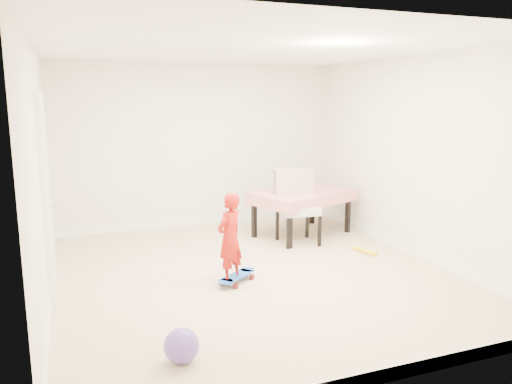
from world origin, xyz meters
name	(u,v)px	position (x,y,z in m)	size (l,w,h in m)	color
ground	(254,274)	(0.00, 0.00, 0.00)	(5.00, 5.00, 0.00)	#C6AF89
ceiling	(254,49)	(0.00, 0.00, 2.58)	(4.50, 5.00, 0.04)	white
wall_back	(199,146)	(0.00, 2.48, 1.30)	(4.50, 0.04, 2.60)	silver
wall_front	(382,211)	(0.00, -2.48, 1.30)	(4.50, 0.04, 2.60)	silver
wall_left	(42,176)	(-2.23, 0.00, 1.30)	(0.04, 5.00, 2.60)	silver
wall_right	(415,157)	(2.23, 0.00, 1.30)	(0.04, 5.00, 2.60)	silver
door	(46,198)	(-2.22, 0.30, 1.02)	(0.10, 0.94, 2.11)	white
baseboard_back	(201,221)	(0.00, 2.49, 0.06)	(4.50, 0.02, 0.12)	white
baseboard_front	(375,377)	(0.00, -2.49, 0.06)	(4.50, 0.02, 0.12)	white
baseboard_left	(51,295)	(-2.24, 0.00, 0.06)	(0.02, 5.00, 0.12)	white
baseboard_right	(410,249)	(2.24, 0.00, 0.06)	(0.02, 5.00, 0.12)	white
dining_table	(302,213)	(1.29, 1.36, 0.34)	(1.46, 0.92, 0.68)	red
dining_chair	(298,207)	(1.04, 0.98, 0.53)	(0.57, 0.65, 1.05)	white
skateboard	(237,279)	(-0.28, -0.19, 0.05)	(0.60, 0.22, 0.09)	blue
child	(230,241)	(-0.37, -0.21, 0.50)	(0.37, 0.24, 1.01)	#B61812
balloon	(181,346)	(-1.25, -1.67, 0.14)	(0.28, 0.28, 0.28)	#6145A6
foam_toy	(364,251)	(1.68, 0.23, 0.03)	(0.06, 0.06, 0.40)	yellow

